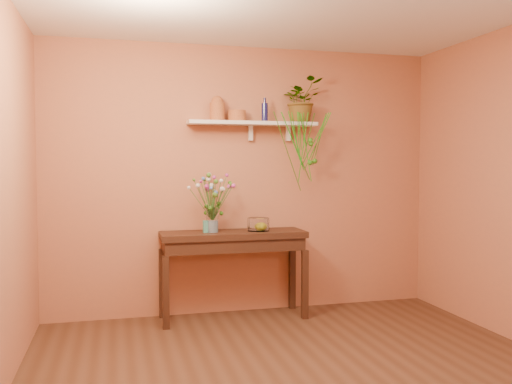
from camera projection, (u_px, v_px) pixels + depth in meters
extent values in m
cube|color=#BA6E49|center=(245.00, 180.00, 5.56)|extent=(4.00, 0.04, 2.70)
cube|color=#381E11|center=(233.00, 235.00, 5.31)|extent=(1.41, 0.45, 0.06)
cube|color=#381E11|center=(233.00, 244.00, 5.31)|extent=(1.35, 0.42, 0.12)
cube|color=#381E11|center=(166.00, 293.00, 4.98)|extent=(0.06, 0.06, 0.67)
cube|color=#381E11|center=(305.00, 284.00, 5.31)|extent=(0.06, 0.06, 0.67)
cube|color=#381E11|center=(162.00, 283.00, 5.35)|extent=(0.06, 0.06, 0.67)
cube|color=#381E11|center=(292.00, 276.00, 5.69)|extent=(0.06, 0.06, 0.67)
cube|color=white|center=(253.00, 123.00, 5.42)|extent=(1.30, 0.24, 0.04)
cube|color=white|center=(251.00, 133.00, 5.52)|extent=(0.04, 0.05, 0.15)
cube|color=white|center=(288.00, 134.00, 5.62)|extent=(0.04, 0.05, 0.15)
cylinder|color=#BD6935|center=(217.00, 112.00, 5.33)|extent=(0.17, 0.17, 0.17)
sphere|color=#BD6935|center=(217.00, 102.00, 5.33)|extent=(0.12, 0.12, 0.12)
cylinder|color=#BD6935|center=(237.00, 116.00, 5.40)|extent=(0.23, 0.23, 0.11)
cylinder|color=#141547|center=(265.00, 112.00, 5.42)|extent=(0.07, 0.07, 0.18)
cylinder|color=#141547|center=(265.00, 100.00, 5.41)|extent=(0.03, 0.03, 0.05)
imported|color=#2E6714|center=(301.00, 100.00, 5.54)|extent=(0.51, 0.48, 0.45)
cylinder|color=#2E6714|center=(296.00, 147.00, 5.41)|extent=(0.36, 0.16, 0.67)
cylinder|color=#269819|center=(304.00, 130.00, 5.42)|extent=(0.07, 0.17, 0.34)
cylinder|color=#269819|center=(293.00, 142.00, 5.37)|extent=(0.29, 0.13, 0.57)
cylinder|color=#2E6714|center=(288.00, 152.00, 5.37)|extent=(0.36, 0.22, 0.78)
cylinder|color=#269819|center=(316.00, 139.00, 5.43)|extent=(0.20, 0.23, 0.51)
cylinder|color=#269819|center=(303.00, 148.00, 5.39)|extent=(0.04, 0.19, 0.69)
cylinder|color=#2E6714|center=(319.00, 137.00, 5.46)|extent=(0.11, 0.16, 0.47)
cylinder|color=#269819|center=(306.00, 148.00, 5.43)|extent=(0.13, 0.03, 0.68)
cylinder|color=#269819|center=(318.00, 141.00, 5.42)|extent=(0.19, 0.25, 0.56)
cylinder|color=#2E6714|center=(303.00, 129.00, 5.37)|extent=(0.14, 0.14, 0.33)
cylinder|color=#269819|center=(295.00, 134.00, 5.38)|extent=(0.13, 0.16, 0.42)
cylinder|color=#269819|center=(300.00, 131.00, 5.36)|extent=(0.08, 0.14, 0.36)
cylinder|color=#2E6714|center=(319.00, 140.00, 5.50)|extent=(0.14, 0.05, 0.52)
cylinder|color=#269819|center=(296.00, 140.00, 5.34)|extent=(0.24, 0.22, 0.54)
cylinder|color=#269819|center=(295.00, 139.00, 5.37)|extent=(0.17, 0.09, 0.52)
cylinder|color=#2E6714|center=(309.00, 136.00, 5.42)|extent=(0.10, 0.08, 0.45)
cylinder|color=#269819|center=(299.00, 136.00, 5.35)|extent=(0.10, 0.20, 0.47)
sphere|color=#2E6714|center=(311.00, 144.00, 5.39)|extent=(0.05, 0.05, 0.05)
sphere|color=#2E6714|center=(315.00, 161.00, 5.47)|extent=(0.05, 0.05, 0.05)
sphere|color=#2E6714|center=(311.00, 140.00, 5.38)|extent=(0.05, 0.05, 0.05)
sphere|color=#2E6714|center=(310.00, 163.00, 5.46)|extent=(0.05, 0.05, 0.05)
cylinder|color=white|center=(212.00, 220.00, 5.24)|extent=(0.12, 0.12, 0.24)
cylinder|color=silver|center=(212.00, 226.00, 5.24)|extent=(0.11, 0.11, 0.12)
cylinder|color=#386B28|center=(212.00, 204.00, 5.11)|extent=(0.05, 0.24, 0.32)
sphere|color=#5682D9|center=(211.00, 188.00, 4.99)|extent=(0.03, 0.03, 0.03)
cylinder|color=#386B28|center=(214.00, 208.00, 5.17)|extent=(0.01, 0.14, 0.25)
sphere|color=#5E902E|center=(215.00, 195.00, 5.10)|extent=(0.05, 0.05, 0.05)
cylinder|color=#386B28|center=(217.00, 201.00, 5.15)|extent=(0.06, 0.19, 0.39)
sphere|color=silver|center=(221.00, 181.00, 5.05)|extent=(0.04, 0.04, 0.04)
cylinder|color=#386B28|center=(218.00, 205.00, 5.19)|extent=(0.09, 0.12, 0.30)
sphere|color=silver|center=(223.00, 189.00, 5.14)|extent=(0.04, 0.04, 0.04)
cylinder|color=#386B28|center=(223.00, 203.00, 5.17)|extent=(0.17, 0.18, 0.34)
sphere|color=#BE339F|center=(233.00, 186.00, 5.11)|extent=(0.04, 0.04, 0.04)
cylinder|color=#386B28|center=(217.00, 205.00, 5.21)|extent=(0.09, 0.07, 0.30)
sphere|color=silver|center=(222.00, 189.00, 5.19)|extent=(0.05, 0.05, 0.05)
cylinder|color=#386B28|center=(222.00, 202.00, 5.22)|extent=(0.18, 0.07, 0.35)
sphere|color=#5E902E|center=(231.00, 184.00, 5.20)|extent=(0.03, 0.03, 0.03)
cylinder|color=#386B28|center=(221.00, 203.00, 5.24)|extent=(0.17, 0.04, 0.32)
sphere|color=#BE339F|center=(229.00, 187.00, 5.23)|extent=(0.04, 0.04, 0.04)
cylinder|color=#386B28|center=(221.00, 201.00, 5.26)|extent=(0.18, 0.03, 0.36)
sphere|color=#2E6714|center=(230.00, 183.00, 5.29)|extent=(0.04, 0.04, 0.04)
cylinder|color=#386B28|center=(220.00, 197.00, 5.27)|extent=(0.16, 0.06, 0.43)
sphere|color=#BE339F|center=(227.00, 175.00, 5.31)|extent=(0.04, 0.04, 0.04)
cylinder|color=#386B28|center=(214.00, 206.00, 5.25)|extent=(0.05, 0.03, 0.26)
sphere|color=#5682D9|center=(216.00, 193.00, 5.26)|extent=(0.04, 0.04, 0.04)
cylinder|color=#386B28|center=(214.00, 200.00, 5.28)|extent=(0.06, 0.09, 0.37)
sphere|color=#5E902E|center=(216.00, 182.00, 5.31)|extent=(0.05, 0.05, 0.05)
cylinder|color=#386B28|center=(213.00, 205.00, 5.28)|extent=(0.04, 0.09, 0.28)
sphere|color=silver|center=(215.00, 191.00, 5.31)|extent=(0.03, 0.03, 0.03)
cylinder|color=#386B28|center=(212.00, 203.00, 5.27)|extent=(0.01, 0.08, 0.33)
sphere|color=silver|center=(211.00, 186.00, 5.29)|extent=(0.05, 0.05, 0.05)
cylinder|color=#386B28|center=(213.00, 202.00, 5.34)|extent=(0.05, 0.22, 0.32)
sphere|color=#BE339F|center=(213.00, 186.00, 5.44)|extent=(0.03, 0.03, 0.03)
cylinder|color=#386B28|center=(211.00, 197.00, 5.29)|extent=(0.01, 0.14, 0.43)
sphere|color=silver|center=(209.00, 175.00, 5.35)|extent=(0.05, 0.05, 0.05)
cylinder|color=#386B28|center=(209.00, 204.00, 5.27)|extent=(0.05, 0.10, 0.30)
sphere|color=#5E902E|center=(206.00, 189.00, 5.30)|extent=(0.04, 0.04, 0.04)
cylinder|color=#386B28|center=(210.00, 204.00, 5.25)|extent=(0.04, 0.05, 0.29)
sphere|color=#BE339F|center=(207.00, 189.00, 5.26)|extent=(0.05, 0.05, 0.05)
cylinder|color=#386B28|center=(208.00, 200.00, 5.25)|extent=(0.07, 0.07, 0.39)
sphere|color=#2E6714|center=(204.00, 180.00, 5.27)|extent=(0.03, 0.03, 0.03)
cylinder|color=#386B28|center=(207.00, 201.00, 5.25)|extent=(0.10, 0.07, 0.37)
sphere|color=#BE339F|center=(201.00, 182.00, 5.26)|extent=(0.03, 0.03, 0.03)
cylinder|color=#386B28|center=(208.00, 199.00, 5.23)|extent=(0.09, 0.02, 0.40)
sphere|color=#5682D9|center=(203.00, 179.00, 5.21)|extent=(0.04, 0.04, 0.04)
cylinder|color=#386B28|center=(203.00, 200.00, 5.21)|extent=(0.18, 0.02, 0.39)
sphere|color=#5E902E|center=(194.00, 180.00, 5.19)|extent=(0.03, 0.03, 0.03)
cylinder|color=#386B28|center=(201.00, 204.00, 5.18)|extent=(0.24, 0.07, 0.32)
sphere|color=silver|center=(189.00, 188.00, 5.11)|extent=(0.03, 0.03, 0.03)
cylinder|color=#386B28|center=(205.00, 203.00, 5.18)|extent=(0.15, 0.08, 0.34)
sphere|color=silver|center=(198.00, 186.00, 5.12)|extent=(0.04, 0.04, 0.04)
cylinder|color=#386B28|center=(210.00, 203.00, 5.21)|extent=(0.06, 0.03, 0.32)
sphere|color=#BE339F|center=(207.00, 186.00, 5.18)|extent=(0.05, 0.05, 0.05)
cylinder|color=#386B28|center=(210.00, 200.00, 5.17)|extent=(0.06, 0.11, 0.40)
sphere|color=silver|center=(208.00, 179.00, 5.11)|extent=(0.05, 0.05, 0.05)
cylinder|color=#386B28|center=(210.00, 198.00, 5.16)|extent=(0.06, 0.13, 0.44)
sphere|color=#5E902E|center=(209.00, 175.00, 5.08)|extent=(0.04, 0.04, 0.04)
cylinder|color=#386B28|center=(213.00, 199.00, 5.17)|extent=(0.01, 0.13, 0.41)
sphere|color=#BE339F|center=(214.00, 177.00, 5.10)|extent=(0.04, 0.04, 0.04)
sphere|color=#2E6714|center=(206.00, 206.00, 5.28)|extent=(0.04, 0.04, 0.04)
sphere|color=#2E6714|center=(206.00, 213.00, 5.24)|extent=(0.04, 0.04, 0.04)
sphere|color=#2E6714|center=(219.00, 203.00, 5.25)|extent=(0.04, 0.04, 0.04)
sphere|color=#2E6714|center=(221.00, 213.00, 5.27)|extent=(0.04, 0.04, 0.04)
sphere|color=#2E6714|center=(210.00, 208.00, 5.16)|extent=(0.04, 0.04, 0.04)
sphere|color=#2E6714|center=(218.00, 207.00, 5.30)|extent=(0.04, 0.04, 0.04)
cylinder|color=white|center=(258.00, 224.00, 5.36)|extent=(0.21, 0.21, 0.13)
cylinder|color=white|center=(258.00, 230.00, 5.36)|extent=(0.21, 0.21, 0.01)
sphere|color=yellow|center=(260.00, 226.00, 5.36)|extent=(0.08, 0.08, 0.08)
cube|color=teal|center=(206.00, 227.00, 5.22)|extent=(0.06, 0.05, 0.12)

